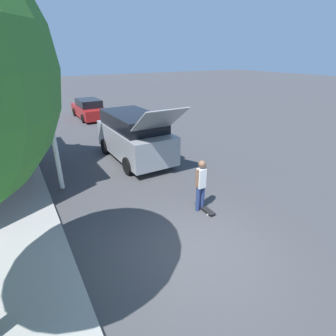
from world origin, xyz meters
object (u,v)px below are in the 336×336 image
(suv_parked, at_px, (134,136))
(car_down_street, at_px, (89,109))
(skateboarder, at_px, (201,183))
(skateboard, at_px, (205,209))

(suv_parked, xyz_separation_m, car_down_street, (0.57, 9.67, -0.46))
(car_down_street, relative_size, skateboarder, 2.59)
(skateboarder, xyz_separation_m, skateboard, (0.10, -0.14, -0.86))
(skateboard, bearing_deg, skateboarder, 125.72)
(skateboarder, relative_size, skateboard, 2.07)
(suv_parked, height_order, skateboard, suv_parked)
(car_down_street, height_order, skateboarder, skateboarder)
(car_down_street, relative_size, skateboard, 5.37)
(skateboarder, bearing_deg, car_down_street, 87.42)
(suv_parked, bearing_deg, skateboarder, -91.07)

